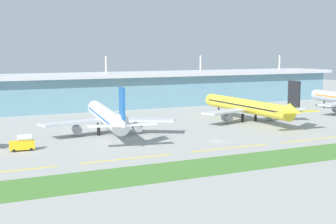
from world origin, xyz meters
TOP-DOWN VIEW (x-y plane):
  - ground_plane at (0.00, 0.00)m, footprint 600.00×600.00m
  - terminal_building at (-0.00, 110.27)m, footprint 288.00×34.00m
  - airliner_near_middle at (-27.74, 29.91)m, footprint 47.88×66.85m
  - airliner_far_middle at (36.97, 34.22)m, footprint 48.72×71.09m
  - taxiway_stripe_west at (-71.00, -11.97)m, footprint 28.00×0.70m
  - taxiway_stripe_mid_west at (-37.00, -11.97)m, footprint 28.00×0.70m
  - taxiway_stripe_centre at (-3.00, -11.97)m, footprint 28.00×0.70m
  - taxiway_stripe_mid_east at (31.00, -11.97)m, footprint 28.00×0.70m
  - grass_verge at (0.00, -30.22)m, footprint 300.00×18.00m
  - fuel_truck at (-60.82, 12.98)m, footprint 7.36×3.08m

SIDE VIEW (x-z plane):
  - ground_plane at x=0.00m, z-range 0.00..0.00m
  - taxiway_stripe_west at x=-71.00m, z-range 0.00..0.04m
  - taxiway_stripe_mid_west at x=-37.00m, z-range 0.00..0.04m
  - taxiway_stripe_centre at x=-3.00m, z-range 0.00..0.04m
  - taxiway_stripe_mid_east at x=31.00m, z-range 0.00..0.04m
  - grass_verge at x=0.00m, z-range 0.00..0.10m
  - fuel_truck at x=-60.82m, z-range -0.21..4.74m
  - airliner_near_middle at x=-27.74m, z-range -3.00..15.90m
  - airliner_far_middle at x=36.97m, z-range -2.99..15.91m
  - terminal_building at x=0.00m, z-range -4.30..22.89m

